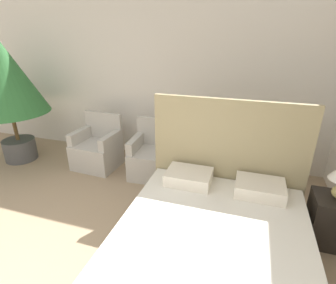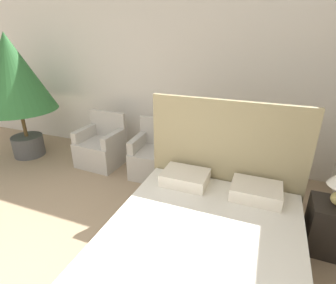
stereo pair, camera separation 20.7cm
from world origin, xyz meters
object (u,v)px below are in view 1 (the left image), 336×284
(armchair_near_window_left, at_px, (97,151))
(potted_palm, at_px, (3,79))
(bed, at_px, (211,246))
(nightstand, at_px, (331,220))
(armchair_near_window_right, at_px, (154,159))

(armchair_near_window_left, bearing_deg, potted_palm, -169.63)
(bed, bearing_deg, armchair_near_window_left, 144.37)
(potted_palm, height_order, nightstand, potted_palm)
(armchair_near_window_left, xyz_separation_m, nightstand, (3.21, -0.76, -0.00))
(bed, height_order, armchair_near_window_left, bed)
(bed, height_order, potted_palm, potted_palm)
(bed, distance_m, armchair_near_window_left, 2.58)
(nightstand, bearing_deg, armchair_near_window_left, 166.69)
(potted_palm, xyz_separation_m, nightstand, (4.64, -0.58, -1.12))
(armchair_near_window_right, bearing_deg, armchair_near_window_left, 177.02)
(armchair_near_window_left, height_order, nightstand, armchair_near_window_left)
(bed, distance_m, potted_palm, 3.92)
(bed, xyz_separation_m, potted_palm, (-3.52, 1.32, 1.11))
(armchair_near_window_right, xyz_separation_m, potted_palm, (-2.41, -0.18, 1.12))
(armchair_near_window_left, distance_m, potted_palm, 1.82)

